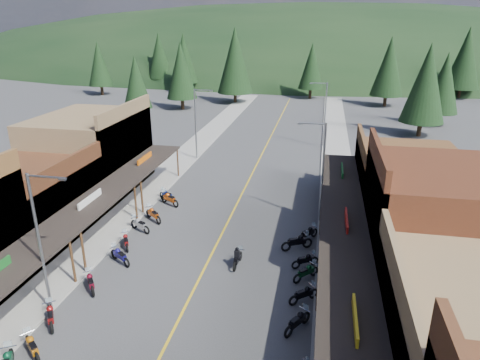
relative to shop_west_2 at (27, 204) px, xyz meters
The scene contains 42 objects.
ground 14.09m from the shop_west_2, ahead, with size 220.00×220.00×0.00m, color #38383A.
centerline 23.03m from the shop_west_2, 53.07° to the left, with size 0.15×90.00×0.01m, color gold.
sidewalk_west 19.14m from the shop_west_2, 74.56° to the left, with size 3.40×94.00×0.15m, color gray.
sidewalk_east 29.07m from the shop_west_2, 39.18° to the left, with size 3.40×94.00×0.15m, color gray.
shop_west_2 is the anchor object (origin of this frame).
shop_west_3 9.65m from the shop_west_2, 90.18° to the left, with size 10.90×10.20×8.20m.
shop_east_2 27.55m from the shop_west_2, ahead, with size 10.90×9.00×8.20m.
shop_east_3 29.13m from the shop_west_2, 19.24° to the left, with size 10.90×10.20×6.20m.
streetlight_0 10.45m from the shop_west_2, 48.55° to the right, with size 2.16×0.18×8.00m.
streetlight_1 21.50m from the shop_west_2, 71.48° to the left, with size 2.16×0.18×8.00m.
streetlight_2 21.73m from the shop_west_2, 16.92° to the left, with size 2.16×0.18×8.00m.
streetlight_3 35.12m from the shop_west_2, 53.81° to the left, with size 2.16×0.18×8.00m.
ridge_hill 134.03m from the shop_west_2, 84.11° to the left, with size 310.00×140.00×60.00m, color black.
pine_0 65.88m from the shop_west_2, 113.52° to the left, with size 5.04×5.04×11.00m.
pine_1 69.22m from the shop_west_2, 98.53° to the left, with size 5.88×5.88×12.50m.
pine_2 56.69m from the shop_west_2, 86.19° to the left, with size 6.72×6.72×14.00m.
pine_3 66.82m from the shop_west_2, 74.57° to the left, with size 5.04×5.04×11.00m.
pine_4 66.55m from the shop_west_2, 61.42° to the left, with size 5.88×5.88×12.50m.
pine_5 85.16m from the shop_west_2, 55.81° to the left, with size 6.72×6.72×14.00m.
pine_7 76.65m from the shop_west_2, 103.80° to the left, with size 5.88×5.88×12.50m.
pine_8 39.33m from the shop_west_2, 102.15° to the left, with size 4.48×4.48×10.00m.
pine_9 57.58m from the shop_west_2, 48.91° to the left, with size 4.93×4.93×10.80m.
pine_10 48.67m from the shop_west_2, 95.02° to the left, with size 5.38×5.38×11.60m.
pine_11 49.79m from the shop_west_2, 47.08° to the left, with size 5.82×5.82×12.40m.
bike_west_4 13.59m from the shop_west_2, 54.29° to the right, with size 0.69×2.06×1.18m, color #BC660D, non-canonical shape.
bike_west_5 11.57m from the shop_west_2, 49.87° to the right, with size 0.69×2.06×1.18m, color maroon, non-canonical shape.
bike_west_6 9.76m from the shop_west_2, 35.16° to the right, with size 0.67×2.01×1.15m, color maroon, non-canonical shape.
bike_west_7 8.73m from the shop_west_2, 16.38° to the right, with size 0.70×2.10×1.20m, color navy, non-canonical shape.
bike_west_8 7.90m from the shop_west_2, ahead, with size 0.65×1.94×1.11m, color maroon, non-canonical shape.
bike_west_9 8.12m from the shop_west_2, 15.59° to the left, with size 0.69×2.08×1.19m, color #9A9A9F, non-canonical shape.
bike_west_10 9.07m from the shop_west_2, 26.75° to the left, with size 0.73×2.18×1.24m, color #AC430C, non-canonical shape.
bike_west_11 11.02m from the shop_west_2, 41.66° to the left, with size 0.74×2.22×1.27m, color #B5460C, non-canonical shape.
bike_west_12 11.25m from the shop_west_2, 47.07° to the left, with size 0.65×1.94×1.11m, color navy, non-canonical shape.
bike_east_5 21.18m from the shop_west_2, 18.54° to the right, with size 0.68×2.05×1.17m, color black, non-canonical shape.
bike_east_6 20.73m from the shop_west_2, 11.93° to the right, with size 0.65×1.94×1.11m, color black, non-canonical shape.
bike_east_7 20.39m from the shop_west_2, ahead, with size 0.66×1.99×1.14m, color #0B3B1A, non-canonical shape.
bike_east_8 20.19m from the shop_west_2, ahead, with size 0.63×1.88×1.07m, color black, non-canonical shape.
bike_east_9 19.55m from the shop_west_2, ahead, with size 0.76×2.27×1.30m, color black, non-canonical shape.
bike_east_10 20.42m from the shop_west_2, ahead, with size 0.68×2.03×1.16m, color black, non-canonical shape.
rider_on_bike 15.94m from the shop_west_2, ahead, with size 0.78×1.95×1.45m.
pedestrian_east_a 22.56m from the shop_west_2, 16.68° to the right, with size 0.70×0.46×1.93m, color #2C2030.
pedestrian_east_b 23.92m from the shop_west_2, 24.31° to the left, with size 0.92×0.53×1.90m, color brown.
Camera 1 is at (6.80, -23.15, 14.94)m, focal length 32.00 mm.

